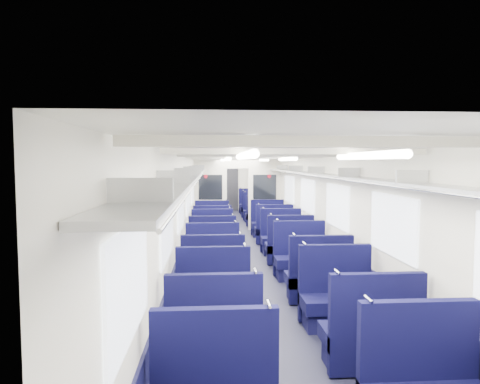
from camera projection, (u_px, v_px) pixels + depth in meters
The scene contains 37 objects.
floor at pixel (246, 252), 10.39m from camera, with size 2.80×18.00×0.01m, color black.
ceiling at pixel (246, 156), 10.22m from camera, with size 2.80×18.00×0.01m, color white.
wall_left at pixel (189, 205), 10.21m from camera, with size 0.02×18.00×2.35m, color silver.
dado_left at pixel (190, 238), 10.27m from camera, with size 0.03×17.90×0.70m, color black.
wall_right at pixel (303, 204), 10.40m from camera, with size 0.02×18.00×2.35m, color silver.
dado_right at pixel (302, 237), 10.46m from camera, with size 0.03×17.90×0.70m, color black.
wall_far at pixel (230, 185), 19.26m from camera, with size 2.80×0.02×2.35m, color silver.
luggage_rack_left at pixel (196, 172), 10.17m from camera, with size 0.36×17.40×0.18m.
luggage_rack_right at pixel (295, 172), 10.33m from camera, with size 0.36×17.40×0.18m.
windows at pixel (248, 196), 9.83m from camera, with size 2.78×15.60×0.75m.
ceiling_fittings at pixel (247, 158), 9.97m from camera, with size 2.70×16.06×0.11m.
end_door at pixel (230, 189), 19.21m from camera, with size 0.75×0.06×2.00m, color black.
bulkhead at pixel (238, 192), 13.64m from camera, with size 2.80×0.10×2.35m.
seat_4 at pixel (214, 339), 4.43m from camera, with size 0.99×0.55×1.11m.
seat_5 at pixel (371, 338), 4.46m from camera, with size 0.99×0.55×1.11m.
seat_6 at pixel (213, 304), 5.52m from camera, with size 0.99×0.55×1.11m.
seat_7 at pixel (337, 301), 5.66m from camera, with size 0.99×0.55×1.11m.
seat_8 at pixel (213, 279), 6.71m from camera, with size 0.99×0.55×1.11m.
seat_9 at pixel (318, 280), 6.65m from camera, with size 0.99×0.55×1.11m.
seat_10 at pixel (213, 264), 7.73m from camera, with size 0.99×0.55×1.11m.
seat_11 at pixel (300, 260), 8.00m from camera, with size 0.99×0.55×1.11m.
seat_12 at pixel (213, 249), 9.01m from camera, with size 0.99×0.55×1.11m.
seat_13 at pixel (289, 248), 9.14m from camera, with size 0.99×0.55×1.11m.
seat_14 at pixel (212, 240), 10.04m from camera, with size 0.99×0.55×1.11m.
seat_15 at pixel (281, 240), 10.14m from camera, with size 0.99×0.55×1.11m.
seat_16 at pixel (212, 233), 11.13m from camera, with size 0.99×0.55×1.11m.
seat_17 at pixel (274, 231), 11.39m from camera, with size 0.99×0.55×1.11m.
seat_18 at pixel (212, 226), 12.26m from camera, with size 0.99×0.55×1.11m.
seat_19 at pixel (268, 225), 12.58m from camera, with size 0.99×0.55×1.11m.
seat_20 at pixel (212, 216), 14.52m from camera, with size 0.99×0.55×1.11m.
seat_21 at pixel (260, 216), 14.52m from camera, with size 0.99×0.55×1.11m.
seat_22 at pixel (212, 213), 15.45m from camera, with size 0.99×0.55×1.11m.
seat_23 at pixel (257, 212), 15.71m from camera, with size 0.99×0.55×1.11m.
seat_24 at pixel (212, 209), 16.71m from camera, with size 0.99×0.55×1.11m.
seat_25 at pixel (254, 209), 16.82m from camera, with size 0.99×0.55×1.11m.
seat_26 at pixel (212, 206), 17.89m from camera, with size 0.99×0.55×1.11m.
seat_27 at pixel (251, 206), 18.00m from camera, with size 0.99×0.55×1.11m.
Camera 1 is at (-0.85, -10.22, 2.20)m, focal length 31.58 mm.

